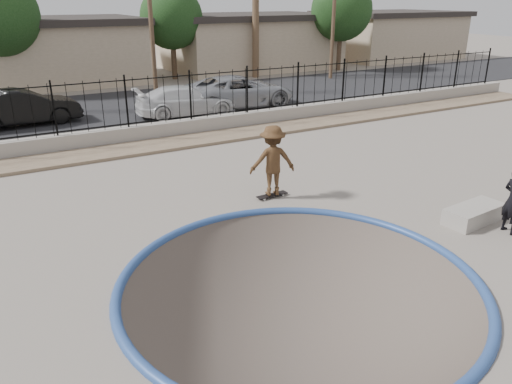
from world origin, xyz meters
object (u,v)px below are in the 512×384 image
at_px(car_c, 186,101).
at_px(car_b, 23,107).
at_px(skater, 272,164).
at_px(concrete_ledge, 474,214).
at_px(skateboard, 272,195).
at_px(car_d, 239,91).

bearing_deg(car_c, car_b, 82.45).
bearing_deg(skater, car_c, -82.28).
bearing_deg(skater, concrete_ledge, 149.62).
bearing_deg(skateboard, car_d, 64.18).
relative_size(skater, skateboard, 2.07).
height_order(skater, car_c, skater).
bearing_deg(skateboard, car_b, 109.66).
bearing_deg(car_c, skateboard, 176.56).
height_order(skateboard, car_c, car_c).
height_order(skater, skateboard, skater).
bearing_deg(concrete_ledge, car_d, 85.32).
bearing_deg(car_b, concrete_ledge, -156.95).
height_order(car_c, car_d, car_d).
xyz_separation_m(car_b, car_c, (6.64, -1.60, -0.08)).
bearing_deg(skateboard, concrete_ledge, -50.15).
xyz_separation_m(skater, car_b, (-4.92, 12.00, -0.17)).
distance_m(skateboard, car_b, 12.99).
bearing_deg(skateboard, skater, -2.62).
xyz_separation_m(skater, car_d, (4.63, 10.79, -0.14)).
relative_size(car_b, car_c, 0.99).
bearing_deg(car_b, skateboard, -162.60).
distance_m(car_b, car_d, 9.62).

